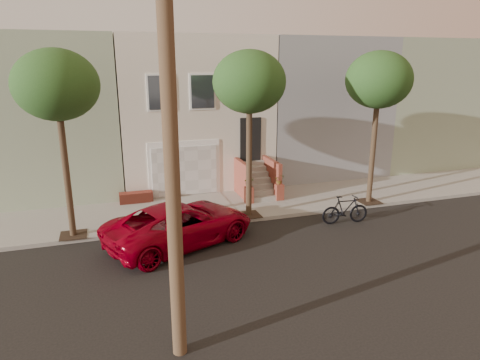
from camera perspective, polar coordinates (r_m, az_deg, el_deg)
name	(u,v)px	position (r m, az deg, el deg)	size (l,w,h in m)	color
ground	(259,266)	(13.22, 2.59, -11.45)	(90.00, 90.00, 0.00)	black
sidewalk	(215,208)	(17.90, -3.38, -3.75)	(40.00, 3.70, 0.15)	#9A978C
house_row	(186,108)	(22.71, -7.28, 9.57)	(33.10, 11.70, 7.00)	beige
tree_left	(56,86)	(14.99, -23.45, 11.49)	(2.70, 2.57, 6.30)	#2D2116
tree_mid	(249,83)	(15.79, 1.28, 12.90)	(2.70, 2.57, 6.30)	#2D2116
tree_right	(379,81)	(18.34, 18.16, 12.54)	(2.70, 2.57, 6.30)	#2D2116
pickup_truck	(181,224)	(14.56, -7.99, -5.85)	(2.39, 5.18, 1.44)	maroon
motorcycle	(345,210)	(16.73, 13.94, -3.88)	(0.52, 1.85, 1.11)	black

